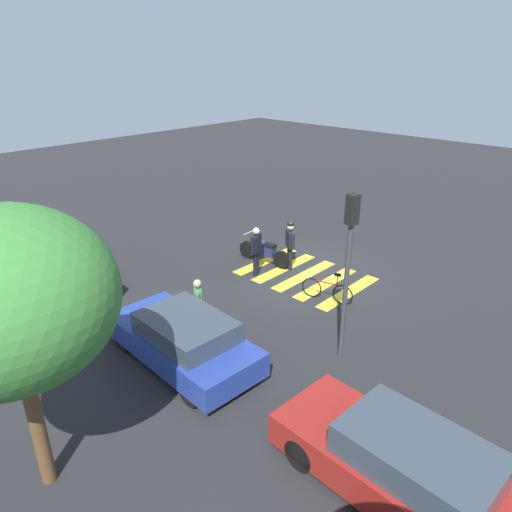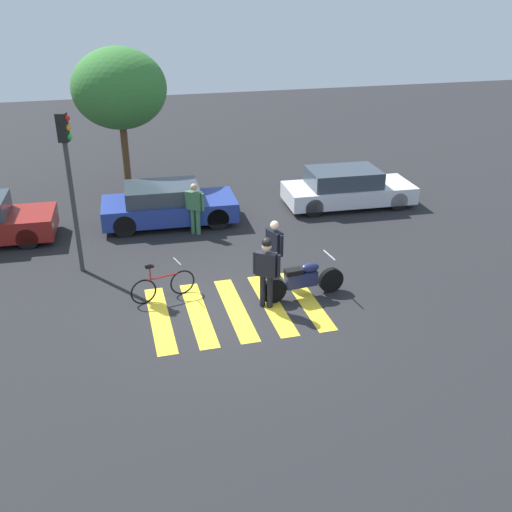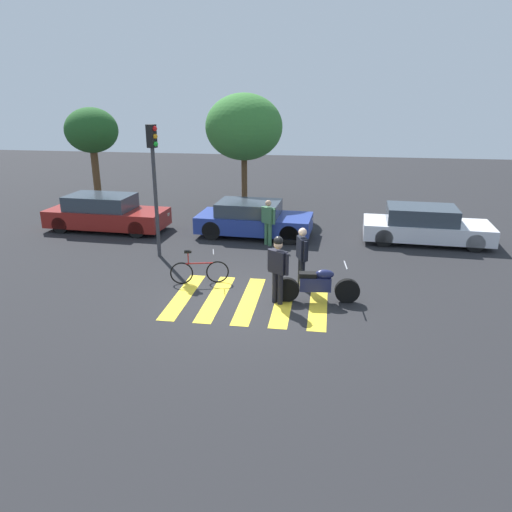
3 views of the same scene
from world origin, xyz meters
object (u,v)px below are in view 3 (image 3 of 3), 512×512
officer_on_foot (278,265)px  car_white_van (425,225)px  car_maroon_wagon (106,213)px  traffic_light_pole (154,170)px  leaning_bicycle (199,271)px  pedestrian_bystander (268,220)px  police_motorcycle (317,285)px  car_blue_hatchback (253,219)px  officer_by_motorcycle (302,254)px

officer_on_foot → car_white_van: (4.64, 6.11, -0.42)m
car_maroon_wagon → traffic_light_pole: traffic_light_pole is taller
car_white_van → traffic_light_pole: (-8.92, -2.95, 2.22)m
leaning_bicycle → pedestrian_bystander: bearing=69.4°
police_motorcycle → officer_on_foot: 1.17m
leaning_bicycle → traffic_light_pole: size_ratio=0.38×
car_blue_hatchback → pedestrian_bystander: bearing=-57.2°
officer_on_foot → traffic_light_pole: traffic_light_pole is taller
officer_by_motorcycle → car_blue_hatchback: bearing=113.6°
officer_on_foot → car_blue_hatchback: bearing=104.8°
car_white_van → traffic_light_pole: traffic_light_pole is taller
police_motorcycle → car_white_van: size_ratio=0.49×
officer_on_foot → car_maroon_wagon: 9.51m
officer_by_motorcycle → traffic_light_pole: traffic_light_pole is taller
officer_on_foot → leaning_bicycle: bearing=156.4°
officer_by_motorcycle → pedestrian_bystander: bearing=110.6°
police_motorcycle → traffic_light_pole: traffic_light_pole is taller
leaning_bicycle → police_motorcycle: bearing=-13.3°
police_motorcycle → officer_by_motorcycle: bearing=116.4°
police_motorcycle → leaning_bicycle: size_ratio=1.36×
car_maroon_wagon → car_white_van: size_ratio=1.04×
traffic_light_pole → leaning_bicycle: bearing=-47.9°
car_white_van → traffic_light_pole: size_ratio=1.07×
officer_on_foot → officer_by_motorcycle: (0.53, 1.16, -0.06)m
officer_on_foot → traffic_light_pole: (-4.28, 3.16, 1.80)m
officer_on_foot → officer_by_motorcycle: officer_on_foot is taller
officer_on_foot → police_motorcycle: bearing=13.3°
pedestrian_bystander → traffic_light_pole: traffic_light_pole is taller
pedestrian_bystander → car_maroon_wagon: bearing=171.2°
police_motorcycle → traffic_light_pole: 6.48m
pedestrian_bystander → car_maroon_wagon: 6.62m
leaning_bicycle → car_maroon_wagon: (-5.07, 4.92, 0.30)m
pedestrian_bystander → car_white_van: bearing=12.2°
car_maroon_wagon → officer_on_foot: bearing=-38.7°
officer_by_motorcycle → pedestrian_bystander: 4.02m
police_motorcycle → car_blue_hatchback: size_ratio=0.51×
pedestrian_bystander → traffic_light_pole: (-3.40, -1.76, 1.93)m
car_blue_hatchback → officer_on_foot: bearing=-75.2°
car_blue_hatchback → traffic_light_pole: traffic_light_pole is taller
leaning_bicycle → traffic_light_pole: 3.80m
car_maroon_wagon → car_blue_hatchback: bearing=0.8°
pedestrian_bystander → car_blue_hatchback: pedestrian_bystander is taller
officer_by_motorcycle → car_white_van: officer_by_motorcycle is taller
car_white_van → pedestrian_bystander: bearing=-167.8°
officer_on_foot → car_white_van: bearing=52.8°
car_blue_hatchback → officer_by_motorcycle: bearing=-66.4°
police_motorcycle → car_blue_hatchback: car_blue_hatchback is taller
car_maroon_wagon → officer_by_motorcycle: bearing=-31.0°
car_maroon_wagon → car_blue_hatchback: car_maroon_wagon is taller
car_blue_hatchback → leaning_bicycle: bearing=-98.6°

